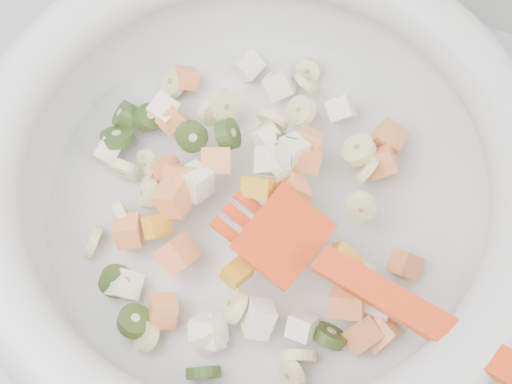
% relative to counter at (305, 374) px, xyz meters
% --- Properties ---
extents(counter, '(2.00, 0.60, 0.90)m').
position_rel_counter_xyz_m(counter, '(0.00, 0.00, 0.00)').
color(counter, '#9A9A9F').
rests_on(counter, ground).
extents(mixing_bowl, '(0.47, 0.43, 0.13)m').
position_rel_counter_xyz_m(mixing_bowl, '(-0.08, 0.01, 0.52)').
color(mixing_bowl, silver).
rests_on(mixing_bowl, counter).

